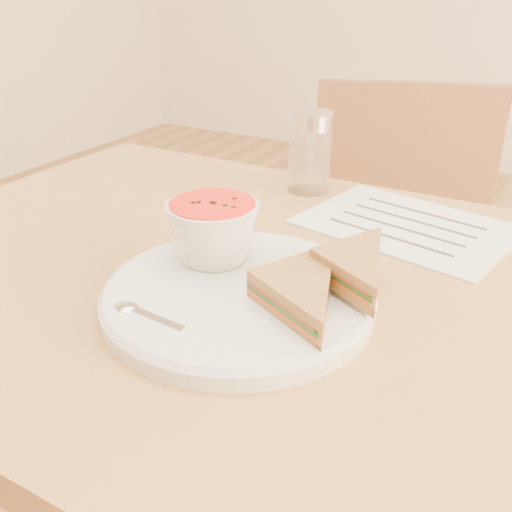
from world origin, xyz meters
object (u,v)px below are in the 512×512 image
Objects in this scene: plate at (238,297)px; dining_table at (254,495)px; soup_bowl at (213,234)px; chair_far at (395,308)px; condiment_shaker at (310,152)px.

dining_table is at bearing 108.34° from plate.
plate is 0.08m from soup_bowl.
plate is at bearing -71.66° from dining_table.
chair_far reaches higher than soup_bowl.
soup_bowl is at bearing 62.20° from chair_far.
chair_far is (0.05, 0.52, 0.06)m from dining_table.
plate is 2.76× the size of soup_bowl.
condiment_shaker reaches higher than dining_table.
chair_far is at bearing 87.82° from plate.
condiment_shaker reaches higher than plate.
dining_table is at bearing -78.56° from condiment_shaker.
condiment_shaker is at bearing 94.52° from soup_bowl.
chair_far is at bearing 66.58° from condiment_shaker.
condiment_shaker reaches higher than soup_bowl.
plate is 0.37m from condiment_shaker.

